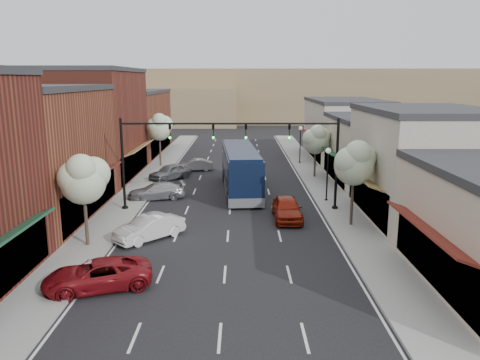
{
  "coord_description": "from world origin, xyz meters",
  "views": [
    {
      "loc": [
        0.8,
        -26.38,
        9.79
      ],
      "look_at": [
        0.77,
        8.74,
        2.2
      ],
      "focal_mm": 35.0,
      "sensor_mm": 36.0,
      "label": 1
    }
  ],
  "objects_px": {
    "parked_car_b": "(149,228)",
    "parked_car_c": "(156,191)",
    "signal_mast_right": "(305,150)",
    "parked_car_d": "(170,172)",
    "tree_left_far": "(160,127)",
    "tree_left_near": "(83,178)",
    "parked_car_a": "(97,275)",
    "red_hatchback": "(287,208)",
    "parked_car_e": "(195,165)",
    "tree_right_far": "(316,139)",
    "tree_right_near": "(355,162)",
    "lamp_post_near": "(328,166)",
    "coach_bus": "(240,169)",
    "signal_mast_left": "(154,150)",
    "lamp_post_far": "(300,139)"
  },
  "relations": [
    {
      "from": "coach_bus",
      "to": "parked_car_d",
      "type": "distance_m",
      "value": 8.68
    },
    {
      "from": "tree_right_near",
      "to": "parked_car_a",
      "type": "distance_m",
      "value": 17.67
    },
    {
      "from": "tree_left_near",
      "to": "red_hatchback",
      "type": "height_order",
      "value": "tree_left_near"
    },
    {
      "from": "signal_mast_right",
      "to": "parked_car_c",
      "type": "xyz_separation_m",
      "value": [
        -11.82,
        3.38,
        -3.94
      ]
    },
    {
      "from": "tree_right_far",
      "to": "parked_car_b",
      "type": "xyz_separation_m",
      "value": [
        -13.22,
        -18.57,
        -3.24
      ]
    },
    {
      "from": "tree_right_near",
      "to": "red_hatchback",
      "type": "relative_size",
      "value": 1.24
    },
    {
      "from": "tree_left_near",
      "to": "tree_right_near",
      "type": "bearing_deg",
      "value": 13.55
    },
    {
      "from": "parked_car_e",
      "to": "signal_mast_right",
      "type": "bearing_deg",
      "value": 20.61
    },
    {
      "from": "parked_car_a",
      "to": "parked_car_d",
      "type": "relative_size",
      "value": 1.11
    },
    {
      "from": "parked_car_b",
      "to": "parked_car_e",
      "type": "bearing_deg",
      "value": 132.55
    },
    {
      "from": "parked_car_d",
      "to": "tree_left_near",
      "type": "bearing_deg",
      "value": -55.65
    },
    {
      "from": "signal_mast_left",
      "to": "parked_car_c",
      "type": "height_order",
      "value": "signal_mast_left"
    },
    {
      "from": "parked_car_e",
      "to": "coach_bus",
      "type": "bearing_deg",
      "value": 16.35
    },
    {
      "from": "signal_mast_left",
      "to": "red_hatchback",
      "type": "xyz_separation_m",
      "value": [
        9.73,
        -2.39,
        -3.8
      ]
    },
    {
      "from": "parked_car_e",
      "to": "red_hatchback",
      "type": "bearing_deg",
      "value": 13.23
    },
    {
      "from": "tree_left_far",
      "to": "tree_left_near",
      "type": "bearing_deg",
      "value": -90.0
    },
    {
      "from": "parked_car_c",
      "to": "parked_car_e",
      "type": "xyz_separation_m",
      "value": [
        2.0,
        12.28,
        -0.04
      ]
    },
    {
      "from": "signal_mast_right",
      "to": "parked_car_d",
      "type": "distance_m",
      "value": 16.71
    },
    {
      "from": "signal_mast_right",
      "to": "coach_bus",
      "type": "distance_m",
      "value": 8.27
    },
    {
      "from": "coach_bus",
      "to": "parked_car_e",
      "type": "distance_m",
      "value": 10.8
    },
    {
      "from": "tree_left_near",
      "to": "tree_right_far",
      "type": "bearing_deg",
      "value": 50.31
    },
    {
      "from": "parked_car_c",
      "to": "signal_mast_left",
      "type": "bearing_deg",
      "value": -4.27
    },
    {
      "from": "signal_mast_left",
      "to": "parked_car_e",
      "type": "distance_m",
      "value": 16.22
    },
    {
      "from": "tree_right_far",
      "to": "parked_car_c",
      "type": "height_order",
      "value": "tree_right_far"
    },
    {
      "from": "lamp_post_near",
      "to": "parked_car_d",
      "type": "height_order",
      "value": "lamp_post_near"
    },
    {
      "from": "coach_bus",
      "to": "lamp_post_far",
      "type": "bearing_deg",
      "value": 58.77
    },
    {
      "from": "lamp_post_near",
      "to": "parked_car_c",
      "type": "distance_m",
      "value": 14.22
    },
    {
      "from": "tree_left_far",
      "to": "lamp_post_near",
      "type": "relative_size",
      "value": 1.38
    },
    {
      "from": "lamp_post_near",
      "to": "coach_bus",
      "type": "relative_size",
      "value": 0.34
    },
    {
      "from": "tree_right_far",
      "to": "parked_car_e",
      "type": "xyz_separation_m",
      "value": [
        -12.55,
        3.72,
        -3.34
      ]
    },
    {
      "from": "tree_right_far",
      "to": "red_hatchback",
      "type": "height_order",
      "value": "tree_right_far"
    },
    {
      "from": "tree_left_near",
      "to": "parked_car_b",
      "type": "height_order",
      "value": "tree_left_near"
    },
    {
      "from": "tree_right_far",
      "to": "signal_mast_right",
      "type": "bearing_deg",
      "value": -102.85
    },
    {
      "from": "tree_left_far",
      "to": "red_hatchback",
      "type": "distance_m",
      "value": 24.09
    },
    {
      "from": "parked_car_a",
      "to": "parked_car_b",
      "type": "xyz_separation_m",
      "value": [
        1.12,
        7.05,
        0.05
      ]
    },
    {
      "from": "signal_mast_right",
      "to": "lamp_post_far",
      "type": "xyz_separation_m",
      "value": [
        2.18,
        20.0,
        -1.62
      ]
    },
    {
      "from": "tree_left_near",
      "to": "parked_car_b",
      "type": "relative_size",
      "value": 1.25
    },
    {
      "from": "red_hatchback",
      "to": "parked_car_c",
      "type": "relative_size",
      "value": 1.02
    },
    {
      "from": "lamp_post_near",
      "to": "lamp_post_far",
      "type": "relative_size",
      "value": 1.0
    },
    {
      "from": "parked_car_a",
      "to": "red_hatchback",
      "type": "bearing_deg",
      "value": 119.39
    },
    {
      "from": "parked_car_b",
      "to": "parked_car_c",
      "type": "relative_size",
      "value": 0.97
    },
    {
      "from": "signal_mast_right",
      "to": "parked_car_c",
      "type": "distance_m",
      "value": 12.91
    },
    {
      "from": "tree_left_far",
      "to": "coach_bus",
      "type": "bearing_deg",
      "value": -52.4
    },
    {
      "from": "tree_right_near",
      "to": "parked_car_c",
      "type": "bearing_deg",
      "value": 152.92
    },
    {
      "from": "signal_mast_left",
      "to": "coach_bus",
      "type": "xyz_separation_m",
      "value": [
        6.42,
        6.19,
        -2.6
      ]
    },
    {
      "from": "parked_car_c",
      "to": "parked_car_e",
      "type": "relative_size",
      "value": 1.2
    },
    {
      "from": "tree_right_near",
      "to": "parked_car_d",
      "type": "bearing_deg",
      "value": 133.71
    },
    {
      "from": "lamp_post_near",
      "to": "lamp_post_far",
      "type": "bearing_deg",
      "value": 90.0
    },
    {
      "from": "coach_bus",
      "to": "parked_car_d",
      "type": "height_order",
      "value": "coach_bus"
    },
    {
      "from": "parked_car_e",
      "to": "parked_car_c",
      "type": "bearing_deg",
      "value": -20.72
    }
  ]
}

